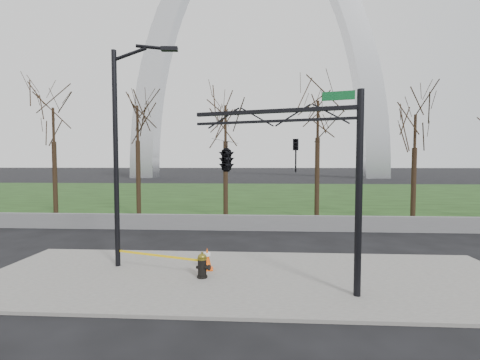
# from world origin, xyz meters

# --- Properties ---
(ground) EXTENTS (500.00, 500.00, 0.00)m
(ground) POSITION_xyz_m (0.00, 0.00, 0.00)
(ground) COLOR black
(ground) RESTS_ON ground
(sidewalk) EXTENTS (18.00, 6.00, 0.10)m
(sidewalk) POSITION_xyz_m (0.00, 0.00, 0.05)
(sidewalk) COLOR slate
(sidewalk) RESTS_ON ground
(grass_strip) EXTENTS (120.00, 40.00, 0.06)m
(grass_strip) POSITION_xyz_m (0.00, 30.00, 0.03)
(grass_strip) COLOR #1A3112
(grass_strip) RESTS_ON ground
(guardrail) EXTENTS (60.00, 0.30, 0.90)m
(guardrail) POSITION_xyz_m (0.00, 8.00, 0.45)
(guardrail) COLOR #59595B
(guardrail) RESTS_ON ground
(gateway_arch) EXTENTS (66.00, 6.00, 65.00)m
(gateway_arch) POSITION_xyz_m (0.00, 75.00, 32.50)
(gateway_arch) COLOR #B9BBC1
(gateway_arch) RESTS_ON ground
(tree_row) EXTENTS (61.18, 4.00, 8.82)m
(tree_row) POSITION_xyz_m (7.59, 12.00, 4.41)
(tree_row) COLOR black
(tree_row) RESTS_ON ground
(fire_hydrant) EXTENTS (0.54, 0.35, 0.87)m
(fire_hydrant) POSITION_xyz_m (-1.52, -0.23, 0.50)
(fire_hydrant) COLOR black
(fire_hydrant) RESTS_ON sidewalk
(traffic_cone) EXTENTS (0.47, 0.47, 0.80)m
(traffic_cone) POSITION_xyz_m (-1.49, 0.59, 0.50)
(traffic_cone) COLOR #F2530C
(traffic_cone) RESTS_ON sidewalk
(street_light) EXTENTS (2.39, 0.38, 8.21)m
(street_light) POSITION_xyz_m (-4.66, 0.86, 4.69)
(street_light) COLOR black
(street_light) RESTS_ON ground
(traffic_signal_mast) EXTENTS (4.96, 2.54, 6.00)m
(traffic_signal_mast) POSITION_xyz_m (0.06, -0.66, 4.15)
(traffic_signal_mast) COLOR black
(traffic_signal_mast) RESTS_ON ground
(caution_tape) EXTENTS (3.40, 1.07, 0.44)m
(caution_tape) POSITION_xyz_m (-2.89, 0.28, 0.60)
(caution_tape) COLOR yellow
(caution_tape) RESTS_ON ground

